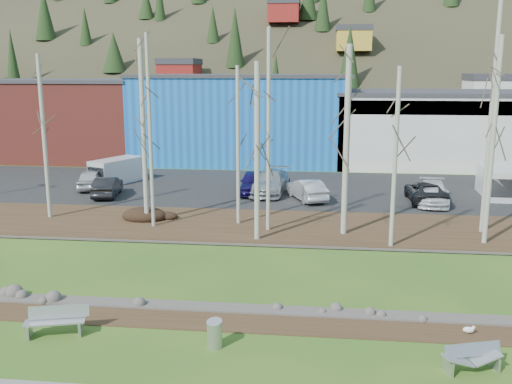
# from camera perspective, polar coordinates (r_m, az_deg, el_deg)

# --- Properties ---
(ground) EXTENTS (200.00, 200.00, 0.00)m
(ground) POSITION_cam_1_polar(r_m,az_deg,el_deg) (18.66, 1.16, -15.73)
(ground) COLOR #2F591B
(ground) RESTS_ON ground
(dirt_strip) EXTENTS (80.00, 1.80, 0.03)m
(dirt_strip) POSITION_cam_1_polar(r_m,az_deg,el_deg) (20.53, 1.72, -12.97)
(dirt_strip) COLOR #382616
(dirt_strip) RESTS_ON ground
(near_bank_rocks) EXTENTS (80.00, 0.80, 0.50)m
(near_bank_rocks) POSITION_cam_1_polar(r_m,az_deg,el_deg) (21.44, 1.95, -11.87)
(near_bank_rocks) COLOR #47423D
(near_bank_rocks) RESTS_ON ground
(river) EXTENTS (80.00, 8.00, 0.90)m
(river) POSITION_cam_1_polar(r_m,az_deg,el_deg) (25.24, 2.70, -8.10)
(river) COLOR black
(river) RESTS_ON ground
(far_bank_rocks) EXTENTS (80.00, 0.80, 0.46)m
(far_bank_rocks) POSITION_cam_1_polar(r_m,az_deg,el_deg) (29.11, 3.25, -5.33)
(far_bank_rocks) COLOR #47423D
(far_bank_rocks) RESTS_ON ground
(far_bank) EXTENTS (80.00, 7.00, 0.15)m
(far_bank) POSITION_cam_1_polar(r_m,az_deg,el_deg) (32.16, 3.58, -3.50)
(far_bank) COLOR #382616
(far_bank) RESTS_ON ground
(parking_lot) EXTENTS (80.00, 14.00, 0.14)m
(parking_lot) POSITION_cam_1_polar(r_m,az_deg,el_deg) (42.35, 4.32, 0.30)
(parking_lot) COLOR black
(parking_lot) RESTS_ON ground
(building_brick) EXTENTS (16.32, 12.24, 7.80)m
(building_brick) POSITION_cam_1_polar(r_m,az_deg,el_deg) (61.21, -18.29, 7.00)
(building_brick) COLOR #983930
(building_brick) RESTS_ON ground
(building_blue) EXTENTS (20.40, 12.24, 8.30)m
(building_blue) POSITION_cam_1_polar(r_m,az_deg,el_deg) (56.13, -1.22, 7.45)
(building_blue) COLOR #1451AA
(building_blue) RESTS_ON ground
(building_white) EXTENTS (18.36, 12.24, 6.80)m
(building_white) POSITION_cam_1_polar(r_m,az_deg,el_deg) (56.65, 17.24, 6.20)
(building_white) COLOR silver
(building_white) RESTS_ON ground
(hillside) EXTENTS (160.00, 72.00, 35.00)m
(hillside) POSITION_cam_1_polar(r_m,az_deg,el_deg) (100.83, 5.87, 17.05)
(hillside) COLOR #2C291B
(hillside) RESTS_ON ground
(bench_intact) EXTENTS (2.06, 1.08, 0.99)m
(bench_intact) POSITION_cam_1_polar(r_m,az_deg,el_deg) (20.65, -19.36, -12.07)
(bench_intact) COLOR #B4B6B9
(bench_intact) RESTS_ON ground
(bench_damaged) EXTENTS (1.85, 1.05, 0.79)m
(bench_damaged) POSITION_cam_1_polar(r_m,az_deg,el_deg) (18.63, 20.78, -15.25)
(bench_damaged) COLOR #B4B6B9
(bench_damaged) RESTS_ON ground
(litter_bin) EXTENTS (0.64, 0.64, 0.84)m
(litter_bin) POSITION_cam_1_polar(r_m,az_deg,el_deg) (18.82, -4.16, -14.08)
(litter_bin) COLOR #B4B6B9
(litter_bin) RESTS_ON ground
(seagull) EXTENTS (0.45, 0.21, 0.32)m
(seagull) POSITION_cam_1_polar(r_m,az_deg,el_deg) (20.94, 20.51, -12.77)
(seagull) COLOR gold
(seagull) RESTS_ON ground
(dirt_mound) EXTENTS (2.62, 1.85, 0.51)m
(dirt_mound) POSITION_cam_1_polar(r_m,az_deg,el_deg) (34.06, -11.10, -2.24)
(dirt_mound) COLOR black
(dirt_mound) RESTS_ON far_bank
(birch_0) EXTENTS (0.24, 0.24, 9.46)m
(birch_0) POSITION_cam_1_polar(r_m,az_deg,el_deg) (35.30, -20.43, 5.12)
(birch_0) COLOR beige
(birch_0) RESTS_ON far_bank
(birch_1) EXTENTS (0.19, 0.19, 10.49)m
(birch_1) POSITION_cam_1_polar(r_m,az_deg,el_deg) (31.59, -10.55, 5.88)
(birch_1) COLOR beige
(birch_1) RESTS_ON far_bank
(birch_2) EXTENTS (0.27, 0.27, 10.24)m
(birch_2) POSITION_cam_1_polar(r_m,az_deg,el_deg) (32.57, -11.19, 5.81)
(birch_2) COLOR beige
(birch_2) RESTS_ON far_bank
(birch_3) EXTENTS (0.21, 0.21, 10.72)m
(birch_3) POSITION_cam_1_polar(r_m,az_deg,el_deg) (30.28, 1.25, 6.04)
(birch_3) COLOR beige
(birch_3) RESTS_ON far_bank
(birch_4) EXTENTS (0.28, 0.28, 8.99)m
(birch_4) POSITION_cam_1_polar(r_m,az_deg,el_deg) (28.67, 0.11, 3.95)
(birch_4) COLOR beige
(birch_4) RESTS_ON far_bank
(birch_5) EXTENTS (0.20, 0.20, 8.81)m
(birch_5) POSITION_cam_1_polar(r_m,az_deg,el_deg) (31.78, -1.82, 4.59)
(birch_5) COLOR beige
(birch_5) RESTS_ON far_bank
(birch_6) EXTENTS (0.22, 0.22, 8.75)m
(birch_6) POSITION_cam_1_polar(r_m,az_deg,el_deg) (28.30, 13.75, 3.25)
(birch_6) COLOR beige
(birch_6) RESTS_ON far_bank
(birch_7) EXTENTS (0.30, 0.30, 9.85)m
(birch_7) POSITION_cam_1_polar(r_m,az_deg,el_deg) (29.98, 9.03, 4.99)
(birch_7) COLOR beige
(birch_7) RESTS_ON far_bank
(birch_8) EXTENTS (0.24, 0.24, 10.19)m
(birch_8) POSITION_cam_1_polar(r_m,az_deg,el_deg) (30.20, 22.59, 4.59)
(birch_8) COLOR beige
(birch_8) RESTS_ON far_bank
(birch_9) EXTENTS (0.24, 0.24, 12.02)m
(birch_9) POSITION_cam_1_polar(r_m,az_deg,el_deg) (32.26, 22.43, 6.66)
(birch_9) COLOR beige
(birch_9) RESTS_ON far_bank
(car_0) EXTENTS (2.63, 4.44, 1.42)m
(car_0) POSITION_cam_1_polar(r_m,az_deg,el_deg) (43.63, -16.19, 1.24)
(car_0) COLOR silver
(car_0) RESTS_ON parking_lot
(car_1) EXTENTS (2.11, 4.33, 1.37)m
(car_1) POSITION_cam_1_polar(r_m,az_deg,el_deg) (40.70, -14.65, 0.53)
(car_1) COLOR black
(car_1) RESTS_ON parking_lot
(car_2) EXTENTS (2.81, 5.73, 1.60)m
(car_2) POSITION_cam_1_polar(r_m,az_deg,el_deg) (40.26, 1.43, 0.98)
(car_2) COLOR #A0A5A9
(car_2) RESTS_ON parking_lot
(car_3) EXTENTS (2.20, 4.67, 1.55)m
(car_3) POSITION_cam_1_polar(r_m,az_deg,el_deg) (40.33, -0.26, 0.96)
(car_3) COLOR #1A1054
(car_3) RESTS_ON parking_lot
(car_4) EXTENTS (3.06, 4.53, 1.41)m
(car_4) POSITION_cam_1_polar(r_m,az_deg,el_deg) (38.43, 5.10, 0.25)
(car_4) COLOR silver
(car_4) RESTS_ON parking_lot
(car_5) EXTENTS (2.33, 4.97, 1.38)m
(car_5) POSITION_cam_1_polar(r_m,az_deg,el_deg) (39.34, 16.63, 0.04)
(car_5) COLOR black
(car_5) RESTS_ON parking_lot
(car_6) EXTENTS (2.63, 5.05, 1.40)m
(car_6) POSITION_cam_1_polar(r_m,az_deg,el_deg) (38.92, 17.26, -0.12)
(car_6) COLOR white
(car_6) RESTS_ON parking_lot
(van_white) EXTENTS (2.11, 4.66, 2.00)m
(van_white) POSITION_cam_1_polar(r_m,az_deg,el_deg) (42.55, 23.04, 0.88)
(van_white) COLOR white
(van_white) RESTS_ON parking_lot
(van_grey) EXTENTS (3.42, 4.64, 1.88)m
(van_grey) POSITION_cam_1_polar(r_m,az_deg,el_deg) (45.26, -13.93, 2.04)
(van_grey) COLOR silver
(van_grey) RESTS_ON parking_lot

